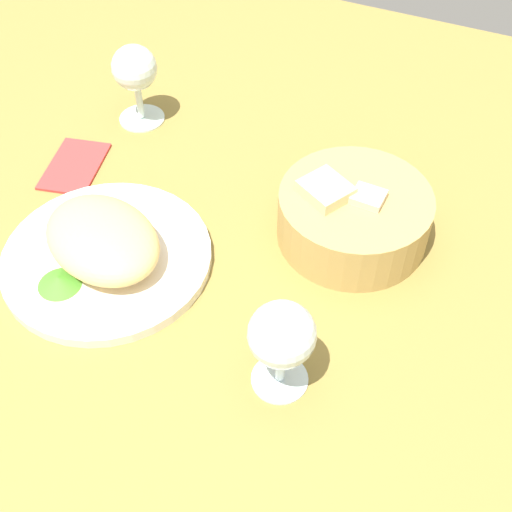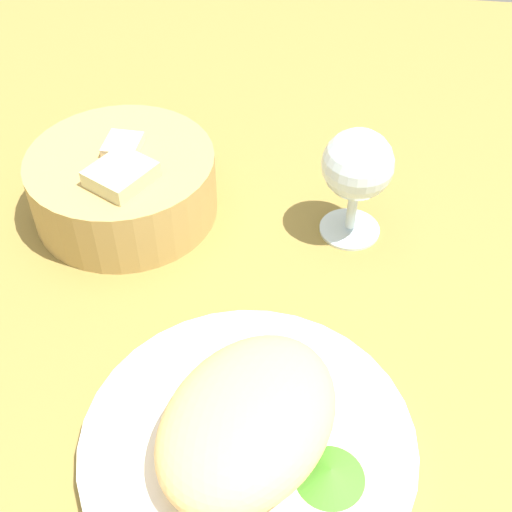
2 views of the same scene
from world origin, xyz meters
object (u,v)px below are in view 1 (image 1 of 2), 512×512
at_px(bread_basket, 352,215).
at_px(folded_napkin, 74,165).
at_px(wine_glass_near, 282,338).
at_px(plate, 107,258).
at_px(wine_glass_far, 135,73).

bearing_deg(bread_basket, folded_napkin, -175.43).
bearing_deg(wine_glass_near, folded_napkin, 153.20).
xyz_separation_m(plate, bread_basket, (0.26, 0.16, 0.03)).
height_order(plate, wine_glass_near, wine_glass_near).
xyz_separation_m(wine_glass_near, wine_glass_far, (-0.36, 0.33, 0.00)).
height_order(plate, folded_napkin, plate).
bearing_deg(wine_glass_far, folded_napkin, -102.79).
relative_size(wine_glass_near, folded_napkin, 1.07).
xyz_separation_m(bread_basket, folded_napkin, (-0.39, -0.03, -0.03)).
bearing_deg(wine_glass_near, wine_glass_far, 137.54).
distance_m(wine_glass_near, wine_glass_far, 0.49).
height_order(plate, wine_glass_far, wine_glass_far).
distance_m(wine_glass_far, folded_napkin, 0.16).
bearing_deg(wine_glass_far, bread_basket, -15.73).
bearing_deg(wine_glass_far, plate, -67.98).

